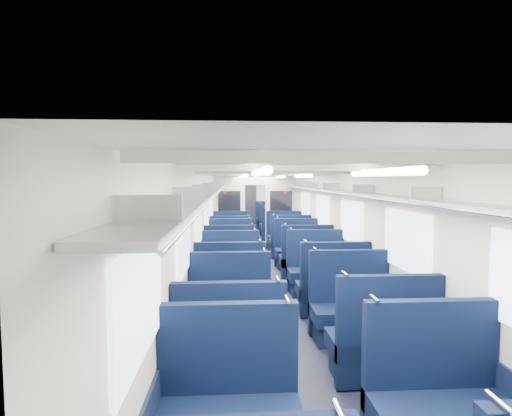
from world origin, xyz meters
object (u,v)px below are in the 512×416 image
at_px(seat_20, 231,230).
at_px(seat_24, 231,223).
at_px(seat_4, 229,358).
at_px(seat_25, 271,223).
at_px(seat_13, 306,261).
at_px(seat_21, 277,230).
at_px(bulkhead, 255,208).
at_px(seat_2, 229,414).
at_px(seat_9, 332,291).
at_px(seat_17, 290,244).
at_px(seat_19, 285,238).
at_px(seat_6, 230,315).
at_px(seat_16, 231,245).
at_px(seat_15, 297,252).
at_px(seat_5, 383,347).
at_px(end_door, 248,204).
at_px(seat_26, 231,220).
at_px(seat_7, 351,312).
at_px(seat_18, 231,238).
at_px(seat_10, 230,275).
at_px(seat_11, 316,273).
at_px(seat_3, 438,408).
at_px(seat_14, 231,252).
at_px(seat_22, 231,227).
at_px(seat_27, 268,220).
at_px(seat_8, 230,291).
at_px(seat_12, 230,262).
at_px(seat_23, 274,226).

height_order(seat_20, seat_24, same).
bearing_deg(seat_4, seat_25, 82.48).
bearing_deg(seat_20, seat_13, -73.16).
bearing_deg(seat_21, bulkhead, -139.05).
bearing_deg(seat_2, seat_9, 63.36).
height_order(seat_17, seat_19, same).
height_order(seat_6, seat_16, same).
xyz_separation_m(seat_9, seat_17, (0.00, 4.72, 0.00)).
relative_size(seat_15, seat_16, 1.00).
bearing_deg(seat_21, seat_24, 125.14).
bearing_deg(seat_6, seat_16, 90.00).
bearing_deg(seat_5, end_door, 93.20).
relative_size(seat_24, seat_26, 1.00).
bearing_deg(seat_7, seat_26, 97.58).
height_order(seat_4, seat_21, same).
distance_m(seat_5, seat_18, 8.21).
xyz_separation_m(seat_4, seat_7, (1.66, 1.33, 0.00)).
bearing_deg(seat_10, seat_17, 64.80).
distance_m(seat_13, seat_15, 1.15).
bearing_deg(seat_11, seat_26, 99.22).
relative_size(seat_3, seat_4, 1.00).
bearing_deg(seat_14, seat_18, 90.00).
bearing_deg(seat_15, seat_22, 106.97).
height_order(bulkhead, seat_5, bulkhead).
bearing_deg(seat_6, seat_14, 90.00).
distance_m(seat_4, seat_19, 8.32).
bearing_deg(seat_27, seat_16, -103.94).
xyz_separation_m(seat_20, seat_22, (0.00, 1.11, 0.00)).
relative_size(end_door, seat_11, 1.61).
distance_m(seat_8, seat_14, 3.44).
height_order(seat_3, seat_12, same).
bearing_deg(seat_8, seat_20, 90.00).
relative_size(seat_4, seat_14, 1.00).
xyz_separation_m(seat_24, seat_26, (0.00, 1.19, 0.00)).
relative_size(seat_14, seat_25, 1.00).
xyz_separation_m(seat_5, seat_21, (0.00, 10.08, 0.00)).
bearing_deg(seat_19, seat_6, -103.57).
relative_size(seat_7, seat_18, 1.00).
bearing_deg(end_door, seat_4, -93.16).
relative_size(seat_4, seat_27, 1.00).
xyz_separation_m(seat_20, seat_23, (1.66, 1.29, 0.00)).
distance_m(seat_6, seat_12, 3.46).
bearing_deg(end_door, seat_2, -92.97).
bearing_deg(seat_15, seat_8, -116.07).
relative_size(seat_23, seat_25, 1.00).
xyz_separation_m(seat_2, seat_13, (1.66, 5.64, 0.00)).
relative_size(seat_6, seat_26, 1.00).
bearing_deg(seat_7, seat_13, 90.00).
distance_m(seat_17, seat_21, 3.19).
height_order(seat_11, seat_18, same).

